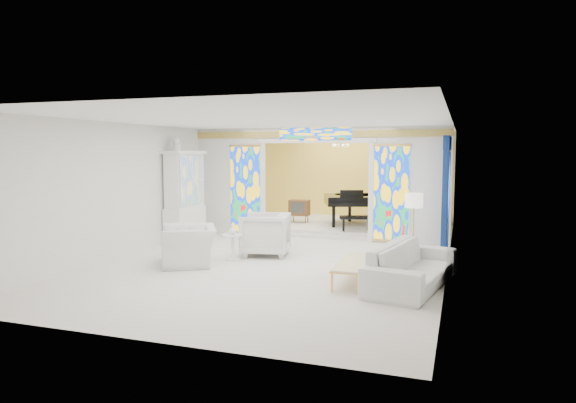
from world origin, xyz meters
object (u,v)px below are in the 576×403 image
(coffee_table, at_px, (354,263))
(grand_piano, at_px, (353,200))
(armchair_right, at_px, (265,234))
(tv_console, at_px, (299,208))
(armchair_left, at_px, (189,246))
(china_cabinet, at_px, (185,197))
(sofa, at_px, (412,266))

(coffee_table, relative_size, grand_piano, 0.58)
(armchair_right, bearing_deg, tv_console, 175.16)
(armchair_left, distance_m, tv_console, 5.67)
(armchair_right, height_order, tv_console, armchair_right)
(china_cabinet, relative_size, armchair_left, 2.19)
(armchair_right, bearing_deg, china_cabinet, -124.42)
(armchair_left, height_order, grand_piano, grand_piano)
(sofa, height_order, tv_console, tv_console)
(grand_piano, distance_m, tv_console, 1.67)
(china_cabinet, relative_size, coffee_table, 1.58)
(sofa, bearing_deg, armchair_left, 97.19)
(china_cabinet, distance_m, armchair_left, 3.10)
(armchair_left, xyz_separation_m, sofa, (4.59, -0.30, -0.03))
(armchair_left, distance_m, armchair_right, 1.83)
(armchair_left, height_order, sofa, armchair_left)
(armchair_right, bearing_deg, armchair_left, -51.08)
(armchair_left, distance_m, sofa, 4.60)
(china_cabinet, bearing_deg, armchair_right, -22.61)
(armchair_right, xyz_separation_m, tv_console, (-0.51, 4.21, 0.15))
(tv_console, bearing_deg, sofa, -57.71)
(china_cabinet, bearing_deg, tv_console, 54.17)
(china_cabinet, relative_size, armchair_right, 2.55)
(sofa, bearing_deg, grand_piano, 31.56)
(grand_piano, relative_size, tv_console, 4.29)
(sofa, distance_m, grand_piano, 6.61)
(grand_piano, xyz_separation_m, tv_console, (-1.63, -0.24, -0.27))
(armchair_right, height_order, grand_piano, grand_piano)
(china_cabinet, distance_m, coffee_table, 5.93)
(armchair_right, bearing_deg, grand_piano, 154.17)
(armchair_left, bearing_deg, grand_piano, 128.28)
(sofa, xyz_separation_m, coffee_table, (-1.04, -0.01, -0.02))
(china_cabinet, xyz_separation_m, coffee_table, (5.13, -2.86, -0.82))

